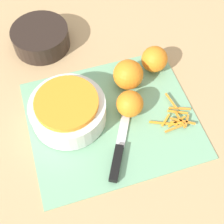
{
  "coord_description": "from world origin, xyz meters",
  "views": [
    {
      "loc": [
        -0.12,
        -0.39,
        0.69
      ],
      "look_at": [
        0.0,
        0.0,
        0.04
      ],
      "focal_mm": 50.0,
      "sensor_mm": 36.0,
      "label": 1
    }
  ],
  "objects": [
    {
      "name": "bowl_speckled",
      "position": [
        -0.1,
        0.03,
        0.04
      ],
      "size": [
        0.19,
        0.19,
        0.08
      ],
      "color": "silver",
      "rests_on": "cutting_board"
    },
    {
      "name": "orange_back",
      "position": [
        0.05,
        0.01,
        0.04
      ],
      "size": [
        0.07,
        0.07,
        0.07
      ],
      "color": "orange",
      "rests_on": "cutting_board"
    },
    {
      "name": "orange_left",
      "position": [
        0.07,
        0.09,
        0.05
      ],
      "size": [
        0.08,
        0.08,
        0.08
      ],
      "color": "orange",
      "rests_on": "cutting_board"
    },
    {
      "name": "knife",
      "position": [
        -0.01,
        -0.1,
        0.01
      ],
      "size": [
        0.13,
        0.21,
        0.02
      ],
      "rotation": [
        0.0,
        0.0,
        1.08
      ],
      "color": "black",
      "rests_on": "cutting_board"
    },
    {
      "name": "cutting_board",
      "position": [
        0.0,
        0.0,
        0.0
      ],
      "size": [
        0.42,
        0.36,
        0.01
      ],
      "color": "#75AD84",
      "rests_on": "ground_plane"
    },
    {
      "name": "ground_plane",
      "position": [
        0.0,
        0.0,
        0.0
      ],
      "size": [
        4.0,
        4.0,
        0.0
      ],
      "primitive_type": "plane",
      "color": "tan"
    },
    {
      "name": "bowl_dark",
      "position": [
        -0.12,
        0.31,
        0.03
      ],
      "size": [
        0.17,
        0.17,
        0.06
      ],
      "color": "black",
      "rests_on": "ground_plane"
    },
    {
      "name": "peel_pile",
      "position": [
        0.15,
        -0.05,
        0.01
      ],
      "size": [
        0.12,
        0.11,
        0.01
      ],
      "color": "orange",
      "rests_on": "cutting_board"
    },
    {
      "name": "orange_right",
      "position": [
        0.16,
        0.12,
        0.04
      ],
      "size": [
        0.07,
        0.07,
        0.07
      ],
      "color": "orange",
      "rests_on": "cutting_board"
    }
  ]
}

